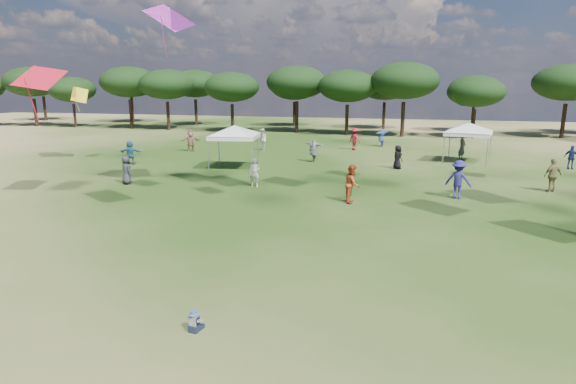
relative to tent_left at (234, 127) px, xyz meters
name	(u,v)px	position (x,y,z in m)	size (l,w,h in m)	color
ground	(157,377)	(6.68, -21.78, -2.67)	(140.00, 140.00, 0.00)	#2B4815
tree_line	(397,83)	(9.07, 25.63, 2.75)	(108.78, 17.63, 7.77)	black
tent_left	(234,127)	(0.00, 0.00, 0.00)	(5.86, 5.86, 3.10)	gray
tent_right	(469,125)	(14.80, 6.52, -0.04)	(5.88, 5.88, 3.06)	gray
toddler	(195,322)	(6.63, -20.00, -2.45)	(0.35, 0.38, 0.50)	#151C31
festival_crowd	(327,151)	(5.39, 3.51, -1.82)	(29.79, 22.30, 1.89)	black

